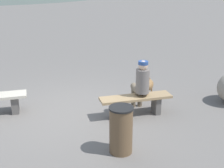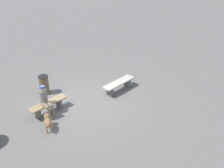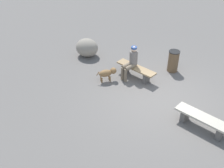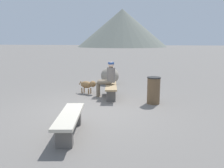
{
  "view_description": "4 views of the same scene",
  "coord_description": "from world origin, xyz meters",
  "px_view_note": "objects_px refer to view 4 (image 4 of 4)",
  "views": [
    {
      "loc": [
        0.71,
        -6.14,
        2.84
      ],
      "look_at": [
        0.98,
        0.65,
        0.45
      ],
      "focal_mm": 48.09,
      "sensor_mm": 36.0,
      "label": 1
    },
    {
      "loc": [
        4.33,
        8.59,
        6.12
      ],
      "look_at": [
        -1.1,
        0.42,
        0.73
      ],
      "focal_mm": 44.17,
      "sensor_mm": 36.0,
      "label": 2
    },
    {
      "loc": [
        -5.18,
        5.49,
        5.66
      ],
      "look_at": [
        0.98,
        1.25,
        0.53
      ],
      "focal_mm": 44.63,
      "sensor_mm": 36.0,
      "label": 3
    },
    {
      "loc": [
        -5.83,
        -1.84,
        1.93
      ],
      "look_at": [
        1.18,
        -0.26,
        0.54
      ],
      "focal_mm": 35.64,
      "sensor_mm": 36.0,
      "label": 4
    }
  ],
  "objects_px": {
    "boulder": "(110,76)",
    "bench_right": "(111,89)",
    "seated_person": "(108,77)",
    "trash_bin": "(154,90)",
    "bench_left": "(70,120)",
    "dog": "(88,85)"
  },
  "relations": [
    {
      "from": "boulder",
      "to": "bench_right",
      "type": "bearing_deg",
      "value": -165.72
    },
    {
      "from": "seated_person",
      "to": "trash_bin",
      "type": "xyz_separation_m",
      "value": [
        -0.54,
        -1.61,
        -0.27
      ]
    },
    {
      "from": "bench_right",
      "to": "trash_bin",
      "type": "relative_size",
      "value": 1.92
    },
    {
      "from": "seated_person",
      "to": "trash_bin",
      "type": "relative_size",
      "value": 1.46
    },
    {
      "from": "bench_left",
      "to": "trash_bin",
      "type": "relative_size",
      "value": 2.02
    },
    {
      "from": "dog",
      "to": "trash_bin",
      "type": "relative_size",
      "value": 0.87
    },
    {
      "from": "bench_right",
      "to": "seated_person",
      "type": "distance_m",
      "value": 0.42
    },
    {
      "from": "bench_right",
      "to": "dog",
      "type": "distance_m",
      "value": 1.06
    },
    {
      "from": "bench_right",
      "to": "boulder",
      "type": "distance_m",
      "value": 2.55
    },
    {
      "from": "seated_person",
      "to": "boulder",
      "type": "height_order",
      "value": "seated_person"
    },
    {
      "from": "bench_left",
      "to": "boulder",
      "type": "xyz_separation_m",
      "value": [
        5.68,
        0.49,
        0.07
      ]
    },
    {
      "from": "bench_right",
      "to": "boulder",
      "type": "xyz_separation_m",
      "value": [
        2.47,
        0.63,
        0.07
      ]
    },
    {
      "from": "bench_right",
      "to": "trash_bin",
      "type": "height_order",
      "value": "trash_bin"
    },
    {
      "from": "dog",
      "to": "boulder",
      "type": "bearing_deg",
      "value": 96.98
    },
    {
      "from": "bench_left",
      "to": "boulder",
      "type": "relative_size",
      "value": 1.81
    },
    {
      "from": "boulder",
      "to": "seated_person",
      "type": "bearing_deg",
      "value": -168.46
    },
    {
      "from": "dog",
      "to": "boulder",
      "type": "distance_m",
      "value": 2.09
    },
    {
      "from": "dog",
      "to": "trash_bin",
      "type": "height_order",
      "value": "trash_bin"
    },
    {
      "from": "bench_left",
      "to": "trash_bin",
      "type": "xyz_separation_m",
      "value": [
        2.8,
        -1.6,
        0.11
      ]
    },
    {
      "from": "boulder",
      "to": "trash_bin",
      "type": "bearing_deg",
      "value": -144.16
    },
    {
      "from": "seated_person",
      "to": "trash_bin",
      "type": "bearing_deg",
      "value": -115.9
    },
    {
      "from": "trash_bin",
      "to": "bench_right",
      "type": "bearing_deg",
      "value": 73.87
    }
  ]
}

